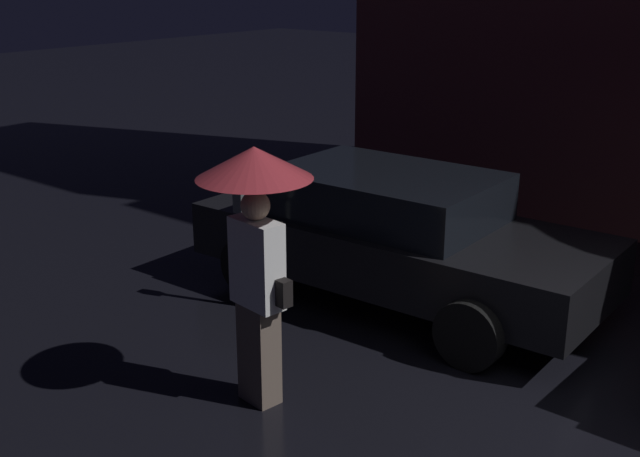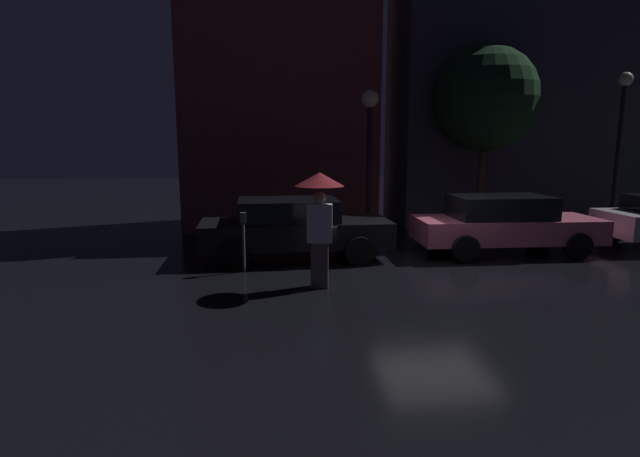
% 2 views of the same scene
% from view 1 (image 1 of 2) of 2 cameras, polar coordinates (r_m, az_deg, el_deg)
% --- Properties ---
extents(ground_plane, '(60.00, 60.00, 0.00)m').
position_cam_1_polar(ground_plane, '(6.65, 21.17, -14.94)').
color(ground_plane, black).
extents(parked_car_black, '(4.48, 2.03, 1.41)m').
position_cam_1_polar(parked_car_black, '(8.66, 5.35, -0.38)').
color(parked_car_black, black).
rests_on(parked_car_black, ground).
extents(pedestrian_with_umbrella, '(0.92, 0.92, 2.19)m').
position_cam_1_polar(pedestrian_with_umbrella, '(6.31, -4.58, 0.59)').
color(pedestrian_with_umbrella, '#66564C').
rests_on(pedestrian_with_umbrella, ground).
extents(parking_meter, '(0.12, 0.10, 1.28)m').
position_cam_1_polar(parking_meter, '(8.44, -5.62, -0.60)').
color(parking_meter, '#4C5154').
rests_on(parking_meter, ground).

